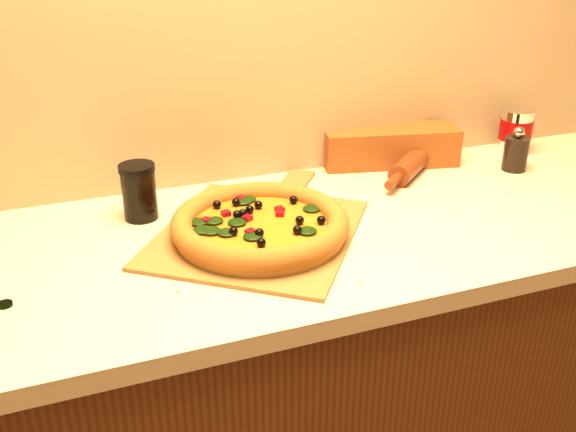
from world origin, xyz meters
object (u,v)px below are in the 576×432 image
object	(u,v)px
pizza	(260,225)
dark_jar	(139,191)
coffee_canister	(516,131)
pizza_peel	(260,229)
rolling_pin	(416,159)
pepper_grinder	(516,152)

from	to	relation	value
pizza	dark_jar	bearing A→B (deg)	138.43
pizza	dark_jar	world-z (taller)	dark_jar
coffee_canister	dark_jar	distance (m)	1.07
pizza_peel	rolling_pin	size ratio (longest dim) A/B	1.86
pepper_grinder	pizza	bearing A→B (deg)	-169.18
pizza_peel	dark_jar	size ratio (longest dim) A/B	4.83
pizza	coffee_canister	distance (m)	0.89
coffee_canister	pizza	bearing A→B (deg)	-162.87
pepper_grinder	dark_jar	bearing A→B (deg)	177.22
pizza	rolling_pin	distance (m)	0.57
rolling_pin	dark_jar	size ratio (longest dim) A/B	2.60
pepper_grinder	rolling_pin	distance (m)	0.26
pepper_grinder	dark_jar	size ratio (longest dim) A/B	0.94
coffee_canister	pizza_peel	bearing A→B (deg)	-164.83
rolling_pin	dark_jar	world-z (taller)	dark_jar
pizza	coffee_canister	size ratio (longest dim) A/B	2.99
pizza_peel	dark_jar	world-z (taller)	dark_jar
dark_jar	pepper_grinder	bearing A→B (deg)	-2.78
pizza_peel	coffee_canister	xyz separation A→B (m)	(0.84, 0.23, 0.06)
pepper_grinder	coffee_canister	distance (m)	0.15
pizza	pepper_grinder	size ratio (longest dim) A/B	3.12
pizza	pepper_grinder	xyz separation A→B (m)	(0.76, 0.15, 0.02)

